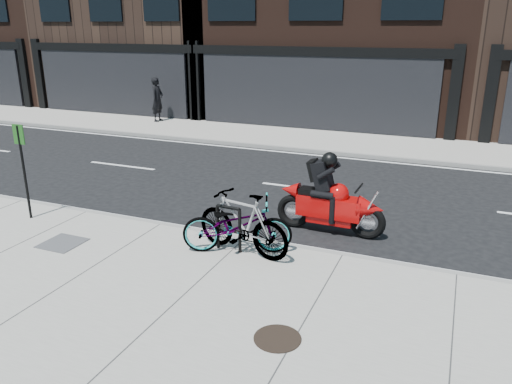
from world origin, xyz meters
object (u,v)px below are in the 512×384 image
at_px(bike_rack, 229,224).
at_px(bicycle_rear, 242,223).
at_px(motorcycle, 335,201).
at_px(utility_grate, 62,243).
at_px(bicycle_front, 237,225).
at_px(manhole_cover, 277,338).
at_px(sign_post, 23,163).
at_px(pedestrian, 157,99).

height_order(bike_rack, bicycle_rear, bicycle_rear).
distance_m(motorcycle, utility_grate, 5.56).
xyz_separation_m(bicycle_front, bicycle_rear, (0.11, 0.00, 0.06)).
distance_m(bike_rack, bicycle_rear, 0.29).
bearing_deg(bike_rack, manhole_cover, -51.66).
bearing_deg(bicycle_rear, bicycle_front, -78.18).
height_order(bicycle_rear, manhole_cover, bicycle_rear).
height_order(bike_rack, motorcycle, motorcycle).
bearing_deg(sign_post, utility_grate, -27.65).
bearing_deg(pedestrian, utility_grate, -157.27).
height_order(utility_grate, sign_post, sign_post).
relative_size(bike_rack, utility_grate, 1.20).
bearing_deg(pedestrian, bicycle_front, -143.33).
height_order(bicycle_rear, utility_grate, bicycle_rear).
bearing_deg(bicycle_front, manhole_cover, -165.73).
relative_size(motorcycle, sign_post, 1.12).
bearing_deg(bike_rack, bicycle_rear, 0.00).
xyz_separation_m(bike_rack, sign_post, (-4.82, -0.17, 0.73)).
bearing_deg(sign_post, motorcycle, 16.45).
bearing_deg(pedestrian, manhole_cover, -143.90).
bearing_deg(manhole_cover, utility_grate, 165.00).
relative_size(bicycle_rear, pedestrian, 1.03).
relative_size(bicycle_front, bicycle_rear, 1.02).
distance_m(bicycle_rear, motorcycle, 2.27).
bearing_deg(bike_rack, pedestrian, 128.40).
distance_m(bicycle_rear, utility_grate, 3.64).
bearing_deg(bike_rack, sign_post, -177.97).
height_order(bike_rack, utility_grate, bike_rack).
relative_size(bicycle_front, pedestrian, 1.06).
bearing_deg(motorcycle, bike_rack, -128.82).
height_order(motorcycle, manhole_cover, motorcycle).
relative_size(bicycle_rear, manhole_cover, 3.04).
distance_m(bicycle_rear, sign_post, 5.14).
bearing_deg(bicycle_front, pedestrian, 17.66).
xyz_separation_m(bicycle_rear, manhole_cover, (1.56, -2.33, -0.60)).
bearing_deg(bicycle_rear, manhole_cover, 45.63).
distance_m(bicycle_front, manhole_cover, 2.91).
height_order(bicycle_front, manhole_cover, bicycle_front).
bearing_deg(utility_grate, motorcycle, 31.15).
relative_size(bicycle_front, sign_post, 0.98).
distance_m(bike_rack, pedestrian, 14.21).
bearing_deg(bicycle_rear, utility_grate, -62.18).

